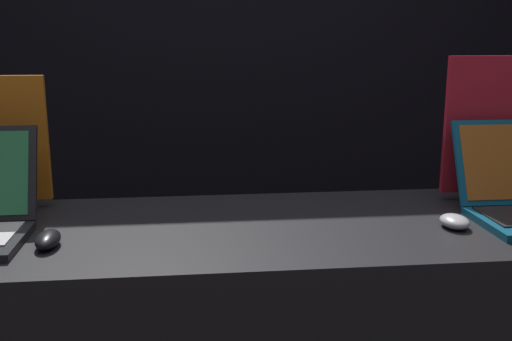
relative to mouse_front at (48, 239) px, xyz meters
name	(u,v)px	position (x,y,z in m)	size (l,w,h in m)	color
wall_back	(219,37)	(0.50, 1.67, 0.47)	(8.00, 0.05, 2.80)	black
mouse_front	(48,239)	(0.00, 0.00, 0.00)	(0.06, 0.11, 0.04)	black
mouse_back	(455,221)	(1.03, 0.03, 0.00)	(0.07, 0.10, 0.03)	#B2B2B7
promo_stand_back	(502,132)	(1.29, 0.30, 0.19)	(0.36, 0.07, 0.44)	black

